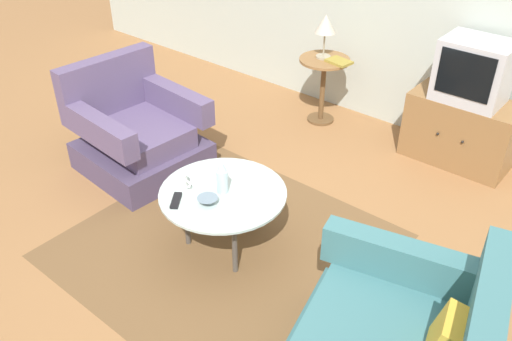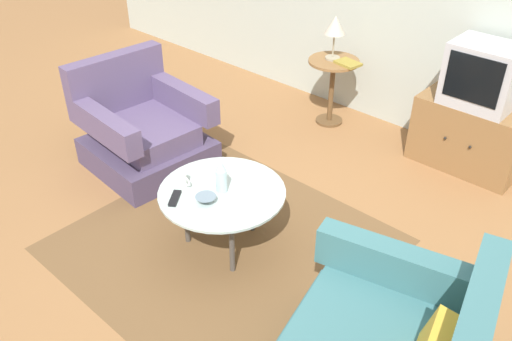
{
  "view_description": "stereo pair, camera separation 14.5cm",
  "coord_description": "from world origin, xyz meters",
  "px_view_note": "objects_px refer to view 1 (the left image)",
  "views": [
    {
      "loc": [
        1.88,
        -2.08,
        2.57
      ],
      "look_at": [
        -0.07,
        0.28,
        0.55
      ],
      "focal_mm": 37.87,
      "sensor_mm": 36.0,
      "label": 1
    },
    {
      "loc": [
        1.99,
        -1.98,
        2.57
      ],
      "look_at": [
        -0.07,
        0.28,
        0.55
      ],
      "focal_mm": 37.87,
      "sensor_mm": 36.0,
      "label": 2
    }
  ],
  "objects_px": {
    "armchair": "(136,134)",
    "bowl": "(208,201)",
    "side_table": "(323,77)",
    "table_lamp": "(325,26)",
    "tv_stand": "(460,130)",
    "vase": "(222,178)",
    "television": "(474,71)",
    "book": "(339,62)",
    "mug": "(181,181)",
    "tv_remote_dark": "(176,200)",
    "coffee_table": "(223,196)"
  },
  "relations": [
    {
      "from": "armchair",
      "to": "bowl",
      "type": "bearing_deg",
      "value": 74.6
    },
    {
      "from": "side_table",
      "to": "table_lamp",
      "type": "bearing_deg",
      "value": 156.63
    },
    {
      "from": "side_table",
      "to": "bowl",
      "type": "xyz_separation_m",
      "value": [
        0.56,
        -2.18,
        0.03
      ]
    },
    {
      "from": "tv_stand",
      "to": "vase",
      "type": "relative_size",
      "value": 3.72
    },
    {
      "from": "television",
      "to": "book",
      "type": "bearing_deg",
      "value": -173.99
    },
    {
      "from": "mug",
      "to": "bowl",
      "type": "relative_size",
      "value": 0.97
    },
    {
      "from": "mug",
      "to": "tv_remote_dark",
      "type": "relative_size",
      "value": 0.82
    },
    {
      "from": "armchair",
      "to": "coffee_table",
      "type": "height_order",
      "value": "armchair"
    },
    {
      "from": "coffee_table",
      "to": "television",
      "type": "height_order",
      "value": "television"
    },
    {
      "from": "table_lamp",
      "to": "tv_remote_dark",
      "type": "xyz_separation_m",
      "value": [
        0.41,
        -2.3,
        -0.48
      ]
    },
    {
      "from": "side_table",
      "to": "tv_remote_dark",
      "type": "xyz_separation_m",
      "value": [
        0.38,
        -2.29,
        0.02
      ]
    },
    {
      "from": "bowl",
      "to": "armchair",
      "type": "bearing_deg",
      "value": 160.03
    },
    {
      "from": "coffee_table",
      "to": "book",
      "type": "relative_size",
      "value": 3.47
    },
    {
      "from": "bowl",
      "to": "vase",
      "type": "bearing_deg",
      "value": 96.45
    },
    {
      "from": "vase",
      "to": "bowl",
      "type": "height_order",
      "value": "vase"
    },
    {
      "from": "armchair",
      "to": "television",
      "type": "xyz_separation_m",
      "value": [
        2.09,
        1.83,
        0.54
      ]
    },
    {
      "from": "tv_stand",
      "to": "bowl",
      "type": "distance_m",
      "value": 2.45
    },
    {
      "from": "armchair",
      "to": "mug",
      "type": "distance_m",
      "value": 1.15
    },
    {
      "from": "vase",
      "to": "book",
      "type": "height_order",
      "value": "vase"
    },
    {
      "from": "table_lamp",
      "to": "vase",
      "type": "bearing_deg",
      "value": -74.39
    },
    {
      "from": "side_table",
      "to": "television",
      "type": "height_order",
      "value": "television"
    },
    {
      "from": "armchair",
      "to": "tv_remote_dark",
      "type": "distance_m",
      "value": 1.29
    },
    {
      "from": "tv_stand",
      "to": "television",
      "type": "height_order",
      "value": "television"
    },
    {
      "from": "coffee_table",
      "to": "table_lamp",
      "type": "bearing_deg",
      "value": 105.66
    },
    {
      "from": "mug",
      "to": "bowl",
      "type": "xyz_separation_m",
      "value": [
        0.27,
        -0.03,
        -0.02
      ]
    },
    {
      "from": "coffee_table",
      "to": "book",
      "type": "xyz_separation_m",
      "value": [
        -0.39,
        2.02,
        0.23
      ]
    },
    {
      "from": "television",
      "to": "mug",
      "type": "height_order",
      "value": "television"
    },
    {
      "from": "table_lamp",
      "to": "bowl",
      "type": "height_order",
      "value": "table_lamp"
    },
    {
      "from": "tv_stand",
      "to": "television",
      "type": "distance_m",
      "value": 0.55
    },
    {
      "from": "armchair",
      "to": "side_table",
      "type": "relative_size",
      "value": 1.51
    },
    {
      "from": "side_table",
      "to": "tv_remote_dark",
      "type": "bearing_deg",
      "value": -80.57
    },
    {
      "from": "tv_stand",
      "to": "vase",
      "type": "xyz_separation_m",
      "value": [
        -0.79,
        -2.15,
        0.29
      ]
    },
    {
      "from": "television",
      "to": "bowl",
      "type": "height_order",
      "value": "television"
    },
    {
      "from": "television",
      "to": "book",
      "type": "height_order",
      "value": "television"
    },
    {
      "from": "tv_remote_dark",
      "to": "book",
      "type": "height_order",
      "value": "book"
    },
    {
      "from": "television",
      "to": "bowl",
      "type": "relative_size",
      "value": 3.96
    },
    {
      "from": "mug",
      "to": "bowl",
      "type": "distance_m",
      "value": 0.27
    },
    {
      "from": "mug",
      "to": "tv_stand",
      "type": "bearing_deg",
      "value": 65.31
    },
    {
      "from": "vase",
      "to": "coffee_table",
      "type": "bearing_deg",
      "value": -29.03
    },
    {
      "from": "armchair",
      "to": "table_lamp",
      "type": "distance_m",
      "value": 1.97
    },
    {
      "from": "book",
      "to": "table_lamp",
      "type": "bearing_deg",
      "value": -174.01
    },
    {
      "from": "side_table",
      "to": "tv_stand",
      "type": "relative_size",
      "value": 0.73
    },
    {
      "from": "bowl",
      "to": "book",
      "type": "bearing_deg",
      "value": 100.45
    },
    {
      "from": "side_table",
      "to": "book",
      "type": "xyz_separation_m",
      "value": [
        0.16,
        -0.0,
        0.2
      ]
    },
    {
      "from": "television",
      "to": "table_lamp",
      "type": "xyz_separation_m",
      "value": [
        -1.36,
        -0.11,
        0.11
      ]
    },
    {
      "from": "vase",
      "to": "table_lamp",
      "type": "bearing_deg",
      "value": 105.61
    },
    {
      "from": "mug",
      "to": "tv_remote_dark",
      "type": "height_order",
      "value": "mug"
    },
    {
      "from": "tv_stand",
      "to": "mug",
      "type": "xyz_separation_m",
      "value": [
        -1.05,
        -2.28,
        0.22
      ]
    },
    {
      "from": "bowl",
      "to": "tv_remote_dark",
      "type": "distance_m",
      "value": 0.21
    },
    {
      "from": "tv_remote_dark",
      "to": "armchair",
      "type": "bearing_deg",
      "value": -153.23
    }
  ]
}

